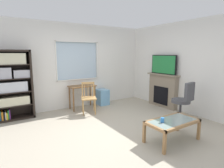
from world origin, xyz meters
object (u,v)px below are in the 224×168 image
wooden_chair (89,97)px  sippy_cup (162,120)px  bookshelf (13,83)px  coffee_table (172,123)px  tv (164,65)px  desk_under_window (82,90)px  office_chair (184,99)px  plastic_drawer_unit (102,97)px  fireplace (163,90)px

wooden_chair → sippy_cup: wooden_chair is taller
bookshelf → coffee_table: size_ratio=1.72×
sippy_cup → tv: bearing=41.8°
desk_under_window → tv: bearing=-28.6°
bookshelf → office_chair: 4.49m
coffee_table → sippy_cup: bearing=169.4°
plastic_drawer_unit → coffee_table: plastic_drawer_unit is taller
coffee_table → fireplace: bearing=46.1°
plastic_drawer_unit → coffee_table: 3.05m
bookshelf → fireplace: bearing=-17.8°
plastic_drawer_unit → tv: bearing=-40.4°
desk_under_window → plastic_drawer_unit: desk_under_window is taller
bookshelf → coffee_table: bearing=-51.3°
plastic_drawer_unit → coffee_table: bearing=-93.0°
desk_under_window → sippy_cup: 2.97m
coffee_table → tv: bearing=46.4°
bookshelf → office_chair: (3.74, -2.45, -0.43)m
tv → plastic_drawer_unit: bearing=139.6°
bookshelf → tv: bookshelf is taller
plastic_drawer_unit → fireplace: (1.53, -1.28, 0.28)m
desk_under_window → bookshelf: bearing=176.8°
fireplace → sippy_cup: bearing=-138.5°
bookshelf → wooden_chair: bookshelf is taller
fireplace → tv: size_ratio=1.20×
desk_under_window → wooden_chair: wooden_chair is taller
office_chair → coffee_table: office_chair is taller
wooden_chair → sippy_cup: size_ratio=10.00×
desk_under_window → office_chair: size_ratio=0.82×
tv → coffee_table: size_ratio=0.91×
fireplace → tv: 0.84m
bookshelf → office_chair: size_ratio=1.82×
plastic_drawer_unit → office_chair: 2.65m
wooden_chair → plastic_drawer_unit: wooden_chair is taller
bookshelf → office_chair: bearing=-33.3°
sippy_cup → plastic_drawer_unit: bearing=82.3°
office_chair → coffee_table: bearing=-152.7°
desk_under_window → office_chair: 2.98m
desk_under_window → coffee_table: bearing=-78.8°
bookshelf → fireplace: size_ratio=1.58×
bookshelf → plastic_drawer_unit: bookshelf is taller
tv → coffee_table: 2.63m
desk_under_window → tv: size_ratio=0.85×
sippy_cup → bookshelf: bearing=126.3°
fireplace → tv: tv is taller
sippy_cup → wooden_chair: bearing=98.9°
desk_under_window → fireplace: fireplace is taller
office_chair → coffee_table: (-1.25, -0.65, -0.19)m
bookshelf → tv: (4.16, -1.34, 0.40)m
wooden_chair → tv: size_ratio=0.93×
coffee_table → sippy_cup: (-0.24, 0.05, 0.11)m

